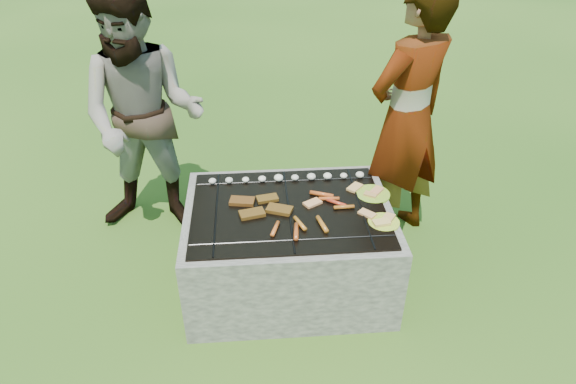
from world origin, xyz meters
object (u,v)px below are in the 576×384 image
(plate_far, at_px, (373,194))
(plate_near, at_px, (384,222))
(fire_pit, at_px, (289,249))
(cook, at_px, (407,119))
(bystander, at_px, (144,118))

(plate_far, height_order, plate_near, plate_near)
(fire_pit, xyz_separation_m, plate_near, (0.56, -0.18, 0.33))
(plate_far, relative_size, plate_near, 1.06)
(fire_pit, relative_size, cook, 0.69)
(plate_near, relative_size, bystander, 0.13)
(plate_near, height_order, bystander, bystander)
(plate_near, distance_m, cook, 0.84)
(cook, bearing_deg, plate_near, 36.81)
(plate_far, bearing_deg, bystander, 157.35)
(plate_near, xyz_separation_m, cook, (0.30, 0.72, 0.33))
(cook, bearing_deg, bystander, -37.65)
(plate_far, bearing_deg, cook, 53.88)
(plate_far, xyz_separation_m, bystander, (-1.52, 0.64, 0.30))
(fire_pit, distance_m, plate_far, 0.66)
(cook, bearing_deg, fire_pit, 1.15)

